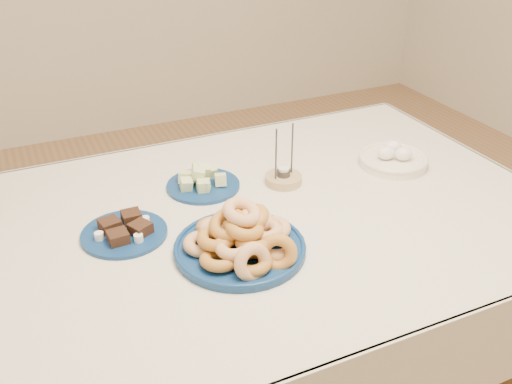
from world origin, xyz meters
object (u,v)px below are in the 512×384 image
at_px(egg_bowl, 393,159).
at_px(dining_table, 249,248).
at_px(melon_plate, 202,182).
at_px(donut_platter, 241,239).
at_px(candle_holder, 283,178).
at_px(brownie_plate, 125,231).

bearing_deg(egg_bowl, dining_table, -170.91).
xyz_separation_m(melon_plate, egg_bowl, (0.60, -0.12, 0.00)).
xyz_separation_m(dining_table, donut_platter, (-0.08, -0.15, 0.15)).
bearing_deg(egg_bowl, candle_holder, 173.85).
relative_size(dining_table, donut_platter, 5.26).
height_order(donut_platter, egg_bowl, donut_platter).
xyz_separation_m(melon_plate, candle_holder, (0.23, -0.08, -0.00)).
bearing_deg(candle_holder, melon_plate, 161.26).
xyz_separation_m(dining_table, egg_bowl, (0.54, 0.09, 0.13)).
height_order(candle_holder, egg_bowl, candle_holder).
bearing_deg(melon_plate, donut_platter, -94.30).
xyz_separation_m(donut_platter, candle_holder, (0.26, 0.28, -0.02)).
height_order(dining_table, donut_platter, donut_platter).
height_order(melon_plate, brownie_plate, melon_plate).
height_order(brownie_plate, candle_holder, candle_holder).
relative_size(dining_table, brownie_plate, 5.95).
distance_m(candle_holder, egg_bowl, 0.37).
xyz_separation_m(donut_platter, egg_bowl, (0.62, 0.24, -0.02)).
distance_m(donut_platter, brownie_plate, 0.31).
relative_size(melon_plate, candle_holder, 1.29).
bearing_deg(melon_plate, dining_table, -74.04).
height_order(melon_plate, egg_bowl, melon_plate).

